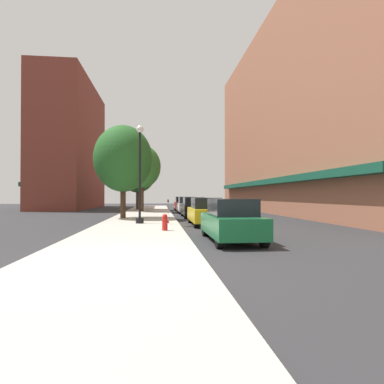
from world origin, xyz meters
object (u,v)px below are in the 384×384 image
object	(u,v)px
tree_mid	(123,159)
car_white	(187,205)
fire_hydrant	(165,222)
lamppost	(140,172)
car_green	(231,221)
car_red	(182,204)
car_black	(193,208)
parking_meter_near	(168,205)
tree_near	(142,167)
car_yellow	(206,212)
tree_far	(138,172)

from	to	relation	value
tree_mid	car_white	world-z (taller)	tree_mid
fire_hydrant	tree_mid	distance (m)	9.87
lamppost	car_green	size ratio (longest dim) A/B	1.37
tree_mid	car_green	bearing A→B (deg)	-64.70
lamppost	tree_mid	world-z (taller)	tree_mid
car_red	car_black	bearing A→B (deg)	-90.31
car_white	car_red	distance (m)	6.27
lamppost	car_black	world-z (taller)	lamppost
car_green	car_black	xyz separation A→B (m)	(0.00, 13.23, 0.00)
fire_hydrant	tree_mid	world-z (taller)	tree_mid
car_black	car_white	xyz separation A→B (m)	(0.00, 6.00, 0.00)
parking_meter_near	tree_mid	bearing A→B (deg)	-124.29
car_red	tree_near	bearing A→B (deg)	-138.04
lamppost	car_red	world-z (taller)	lamppost
fire_hydrant	car_white	world-z (taller)	car_white
lamppost	tree_near	xyz separation A→B (m)	(-0.64, 14.31, 1.66)
tree_mid	car_black	world-z (taller)	tree_mid
lamppost	parking_meter_near	world-z (taller)	lamppost
tree_near	car_white	bearing A→B (deg)	-24.47
parking_meter_near	car_yellow	xyz separation A→B (m)	(1.95, -10.03, -0.14)
lamppost	car_white	distance (m)	13.06
tree_far	car_red	distance (m)	6.60
parking_meter_near	tree_near	size ratio (longest dim) A/B	0.19
tree_near	tree_far	size ratio (longest dim) A/B	0.99
lamppost	fire_hydrant	bearing A→B (deg)	-70.37
fire_hydrant	car_green	xyz separation A→B (m)	(2.52, -3.00, 0.29)
parking_meter_near	car_black	world-z (taller)	car_black
tree_far	fire_hydrant	bearing A→B (deg)	-82.96
car_black	car_red	xyz separation A→B (m)	(0.00, 12.27, 0.00)
tree_near	tree_mid	size ratio (longest dim) A/B	1.02
lamppost	car_red	distance (m)	19.05
lamppost	tree_near	bearing A→B (deg)	92.58
car_black	car_white	world-z (taller)	same
car_white	car_green	bearing A→B (deg)	-91.36
car_green	car_white	size ratio (longest dim) A/B	1.00
car_green	lamppost	bearing A→B (deg)	119.19
parking_meter_near	car_green	size ratio (longest dim) A/B	0.30
car_green	car_yellow	distance (m)	6.63
lamppost	tree_mid	size ratio (longest dim) A/B	0.86
car_black	parking_meter_near	bearing A→B (deg)	118.76
tree_far	car_white	bearing A→B (deg)	-50.80
tree_mid	fire_hydrant	bearing A→B (deg)	-71.04
lamppost	car_yellow	distance (m)	4.63
car_green	car_black	world-z (taller)	same
car_yellow	car_red	xyz separation A→B (m)	(0.00, 18.87, 0.00)
parking_meter_near	tree_mid	size ratio (longest dim) A/B	0.19
car_yellow	car_black	bearing A→B (deg)	89.57
lamppost	parking_meter_near	distance (m)	10.10
tree_mid	tree_far	bearing A→B (deg)	89.53
parking_meter_near	tree_near	world-z (taller)	tree_near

